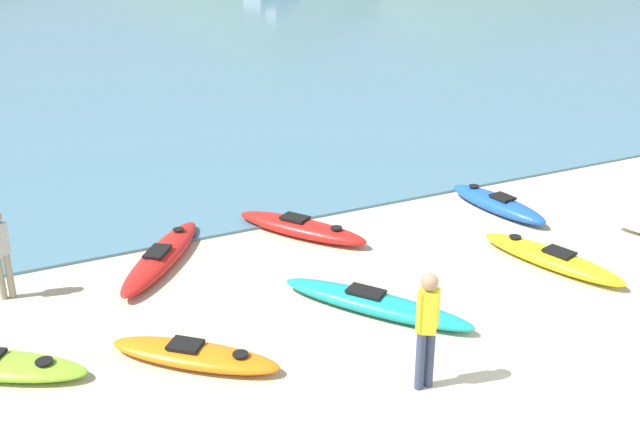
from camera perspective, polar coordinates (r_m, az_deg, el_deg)
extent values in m
plane|color=beige|center=(10.80, 16.85, -13.63)|extent=(400.00, 400.00, 0.00)
cube|color=teal|center=(49.13, -19.28, 13.79)|extent=(160.00, 70.00, 0.06)
ellipsoid|color=red|center=(14.26, -11.98, -3.22)|extent=(2.51, 2.99, 0.31)
cube|color=black|center=(14.05, -12.29, -2.83)|extent=(0.64, 0.68, 0.05)
cylinder|color=black|center=(14.95, -10.73, -1.19)|extent=(0.22, 0.22, 0.02)
ellipsoid|color=yellow|center=(14.54, 17.20, -3.27)|extent=(1.41, 3.01, 0.31)
cube|color=black|center=(14.40, 17.77, -2.80)|extent=(0.49, 0.61, 0.05)
cylinder|color=black|center=(14.85, 14.65, -1.72)|extent=(0.23, 0.23, 0.02)
ellipsoid|color=blue|center=(16.82, 13.35, 0.73)|extent=(0.98, 2.74, 0.36)
cube|color=black|center=(16.67, 13.74, 1.23)|extent=(0.42, 0.52, 0.05)
cylinder|color=black|center=(17.23, 11.66, 2.07)|extent=(0.23, 0.23, 0.02)
cylinder|color=black|center=(11.39, -20.28, -10.51)|extent=(0.25, 0.25, 0.02)
ellipsoid|color=teal|center=(12.39, 4.21, -6.84)|extent=(2.45, 3.13, 0.31)
cube|color=black|center=(12.37, 3.52, -5.94)|extent=(0.63, 0.70, 0.05)
cylinder|color=black|center=(12.01, 8.31, -7.13)|extent=(0.22, 0.22, 0.02)
ellipsoid|color=orange|center=(11.23, -9.55, -10.59)|extent=(2.39, 2.26, 0.26)
cube|color=black|center=(11.20, -10.22, -9.80)|extent=(0.59, 0.59, 0.05)
cylinder|color=black|center=(10.90, -6.09, -10.61)|extent=(0.23, 0.23, 0.02)
ellipsoid|color=red|center=(15.17, -1.45, -1.09)|extent=(2.18, 2.86, 0.33)
cube|color=black|center=(15.17, -1.93, -0.32)|extent=(0.60, 0.65, 0.05)
cylinder|color=black|center=(14.72, 1.26, -1.09)|extent=(0.23, 0.23, 0.02)
cylinder|color=#384260|center=(10.48, 7.63, -11.07)|extent=(0.13, 0.13, 0.88)
cylinder|color=#384260|center=(10.56, 8.35, -10.85)|extent=(0.13, 0.13, 0.88)
cube|color=yellow|center=(10.13, 8.22, -7.39)|extent=(0.31, 0.30, 0.62)
cylinder|color=yellow|center=(10.05, 7.60, -7.49)|extent=(0.09, 0.09, 0.59)
cylinder|color=yellow|center=(10.19, 8.84, -7.14)|extent=(0.09, 0.09, 0.59)
sphere|color=#A37A5B|center=(9.92, 8.35, -5.19)|extent=(0.24, 0.24, 0.24)
cylinder|color=gray|center=(13.74, -23.16, -4.50)|extent=(0.12, 0.12, 0.80)
cylinder|color=gray|center=(13.74, -22.57, -4.40)|extent=(0.12, 0.12, 0.80)
cylinder|color=#B2B2B7|center=(13.47, -22.80, -1.69)|extent=(0.08, 0.08, 0.54)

